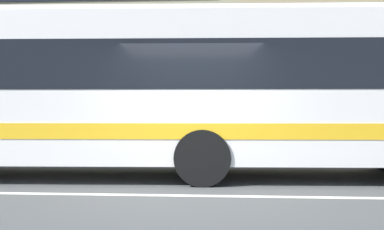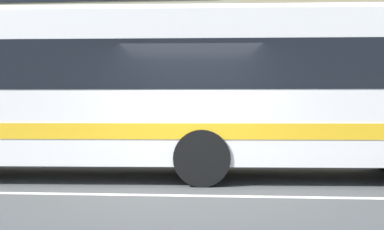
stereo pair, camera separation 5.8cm
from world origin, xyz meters
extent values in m
plane|color=#454647|center=(0.00, 0.00, 0.00)|extent=(160.00, 160.00, 0.00)
cube|color=silver|center=(0.00, 0.00, 0.00)|extent=(60.00, 0.16, 0.01)
cube|color=tan|center=(-8.14, 14.06, 5.56)|extent=(18.42, 9.29, 11.12)
cube|color=silver|center=(-0.57, 2.03, 1.73)|extent=(11.63, 2.96, 2.76)
cube|color=black|center=(-0.57, 2.03, 2.14)|extent=(10.94, 2.96, 0.88)
cube|color=gold|center=(-0.57, 2.03, 0.97)|extent=(11.40, 2.98, 0.28)
cube|color=silver|center=(-0.57, 2.03, 3.17)|extent=(11.15, 2.54, 0.12)
cylinder|color=black|center=(0.19, 0.90, 0.50)|extent=(1.01, 0.32, 1.00)
cylinder|color=black|center=(0.10, 3.21, 0.50)|extent=(1.01, 0.32, 1.00)
camera|label=1|loc=(0.57, -7.12, 1.35)|focal=42.85mm
camera|label=2|loc=(0.63, -7.11, 1.35)|focal=42.85mm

